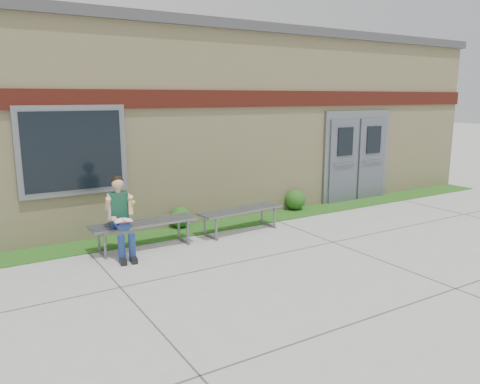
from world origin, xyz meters
TOP-DOWN VIEW (x-y plane):
  - ground at (0.00, 0.00)m, footprint 80.00×80.00m
  - grass_strip at (0.00, 2.60)m, footprint 16.00×0.80m
  - school_building at (-0.00, 5.99)m, footprint 16.20×6.22m
  - bench_left at (-2.09, 2.00)m, footprint 1.87×0.54m
  - bench_right at (-0.09, 2.00)m, footprint 1.81×0.64m
  - girl at (-2.55, 1.80)m, footprint 0.47×0.81m
  - shrub_mid at (-1.00, 2.85)m, footprint 0.42×0.42m
  - shrub_east at (1.95, 2.85)m, footprint 0.47×0.47m

SIDE VIEW (x-z plane):
  - ground at x=0.00m, z-range 0.00..0.00m
  - grass_strip at x=0.00m, z-range 0.00..0.02m
  - shrub_mid at x=-1.00m, z-range 0.02..0.44m
  - shrub_east at x=1.95m, z-range 0.02..0.49m
  - bench_right at x=-0.09m, z-range 0.13..0.59m
  - bench_left at x=-2.09m, z-range 0.13..0.62m
  - girl at x=-2.55m, z-range 0.04..1.40m
  - school_building at x=0.00m, z-range 0.00..4.20m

